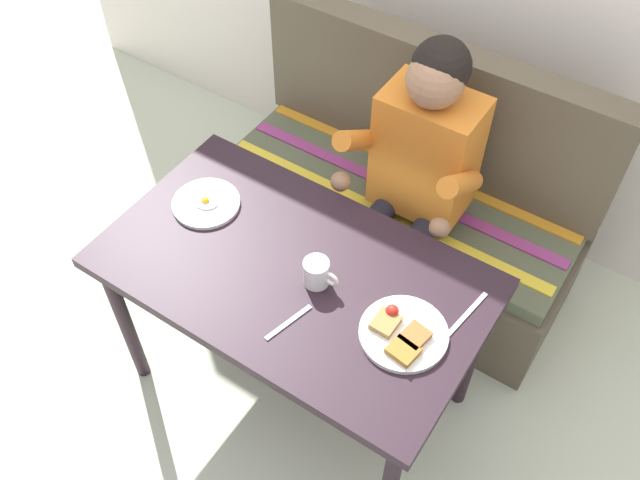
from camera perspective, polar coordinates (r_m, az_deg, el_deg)
The scene contains 9 objects.
ground_plane at distance 2.75m, azimuth -1.76°, elevation -11.72°, with size 8.00×8.00×0.00m, color beige.
table at distance 2.20m, azimuth -2.16°, elevation -3.70°, with size 1.20×0.70×0.73m.
couch at distance 2.87m, azimuth 6.80°, elevation 2.81°, with size 1.44×0.56×1.00m.
person at distance 2.44m, azimuth 7.90°, elevation 5.84°, with size 0.45×0.61×1.21m.
plate_breakfast at distance 2.00m, azimuth 6.82°, elevation -7.65°, with size 0.26×0.26×0.05m.
plate_eggs at distance 2.33m, azimuth -9.33°, elevation 3.01°, with size 0.23×0.23×0.04m.
coffee_mug at distance 2.07m, azimuth -0.28°, elevation -2.70°, with size 0.12×0.08×0.09m.
fork at distance 2.02m, azimuth -2.61°, elevation -6.78°, with size 0.01×0.17×0.01m, color silver.
knife at distance 2.08m, azimuth 11.97°, elevation -5.99°, with size 0.01×0.20×0.01m, color silver.
Camera 1 is at (0.79, -1.04, 2.42)m, focal length 38.96 mm.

